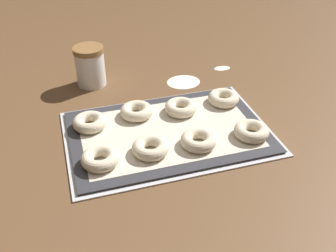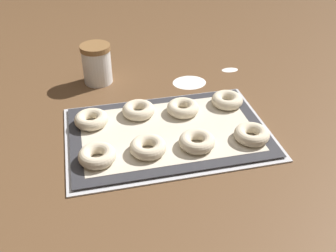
{
  "view_description": "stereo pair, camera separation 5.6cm",
  "coord_description": "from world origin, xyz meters",
  "px_view_note": "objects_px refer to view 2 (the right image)",
  "views": [
    {
      "loc": [
        -0.25,
        -0.81,
        0.61
      ],
      "look_at": [
        -0.01,
        -0.01,
        0.03
      ],
      "focal_mm": 42.0,
      "sensor_mm": 36.0,
      "label": 1
    },
    {
      "loc": [
        -0.2,
        -0.83,
        0.61
      ],
      "look_at": [
        -0.01,
        -0.01,
        0.03
      ],
      "focal_mm": 42.0,
      "sensor_mm": 36.0,
      "label": 2
    }
  ],
  "objects_px": {
    "bagel_back_mid_right": "(183,108)",
    "bagel_front_mid_left": "(148,147)",
    "bagel_front_far_left": "(97,156)",
    "bagel_back_mid_left": "(138,110)",
    "bagel_back_far_left": "(91,119)",
    "flour_canister": "(97,64)",
    "bagel_front_mid_right": "(197,141)",
    "bagel_back_far_right": "(227,100)",
    "baking_tray": "(168,133)",
    "bagel_front_far_right": "(252,134)"
  },
  "relations": [
    {
      "from": "bagel_back_mid_right",
      "to": "bagel_front_mid_left",
      "type": "bearing_deg",
      "value": -130.01
    },
    {
      "from": "bagel_front_far_left",
      "to": "bagel_front_mid_left",
      "type": "distance_m",
      "value": 0.12
    },
    {
      "from": "bagel_back_mid_left",
      "to": "bagel_back_mid_right",
      "type": "relative_size",
      "value": 1.0
    },
    {
      "from": "bagel_back_far_left",
      "to": "flour_canister",
      "type": "distance_m",
      "value": 0.26
    },
    {
      "from": "bagel_front_mid_left",
      "to": "bagel_back_mid_right",
      "type": "height_order",
      "value": "same"
    },
    {
      "from": "bagel_front_mid_right",
      "to": "bagel_back_mid_left",
      "type": "xyz_separation_m",
      "value": [
        -0.12,
        0.18,
        0.0
      ]
    },
    {
      "from": "bagel_back_far_right",
      "to": "bagel_front_far_left",
      "type": "bearing_deg",
      "value": -156.26
    },
    {
      "from": "bagel_front_far_left",
      "to": "bagel_back_far_right",
      "type": "height_order",
      "value": "same"
    },
    {
      "from": "bagel_front_mid_right",
      "to": "bagel_back_far_left",
      "type": "xyz_separation_m",
      "value": [
        -0.25,
        0.16,
        0.0
      ]
    },
    {
      "from": "baking_tray",
      "to": "bagel_back_far_right",
      "type": "distance_m",
      "value": 0.22
    },
    {
      "from": "bagel_front_mid_right",
      "to": "bagel_front_mid_left",
      "type": "bearing_deg",
      "value": 177.52
    },
    {
      "from": "bagel_front_far_right",
      "to": "bagel_front_mid_left",
      "type": "bearing_deg",
      "value": 178.22
    },
    {
      "from": "bagel_back_mid_left",
      "to": "bagel_back_mid_right",
      "type": "distance_m",
      "value": 0.12
    },
    {
      "from": "bagel_front_far_right",
      "to": "bagel_back_mid_right",
      "type": "bearing_deg",
      "value": 130.56
    },
    {
      "from": "bagel_front_mid_right",
      "to": "flour_canister",
      "type": "distance_m",
      "value": 0.47
    },
    {
      "from": "baking_tray",
      "to": "flour_canister",
      "type": "height_order",
      "value": "flour_canister"
    },
    {
      "from": "bagel_front_far_left",
      "to": "bagel_back_far_right",
      "type": "distance_m",
      "value": 0.42
    },
    {
      "from": "bagel_back_far_right",
      "to": "flour_canister",
      "type": "bearing_deg",
      "value": 144.92
    },
    {
      "from": "baking_tray",
      "to": "bagel_front_far_left",
      "type": "distance_m",
      "value": 0.21
    },
    {
      "from": "flour_canister",
      "to": "bagel_front_mid_left",
      "type": "bearing_deg",
      "value": -78.15
    },
    {
      "from": "bagel_front_mid_right",
      "to": "bagel_back_far_right",
      "type": "distance_m",
      "value": 0.22
    },
    {
      "from": "bagel_back_mid_left",
      "to": "bagel_back_far_right",
      "type": "height_order",
      "value": "same"
    },
    {
      "from": "bagel_front_far_left",
      "to": "flour_canister",
      "type": "bearing_deg",
      "value": 84.94
    },
    {
      "from": "bagel_front_mid_right",
      "to": "bagel_back_mid_right",
      "type": "bearing_deg",
      "value": 87.85
    },
    {
      "from": "bagel_front_mid_left",
      "to": "bagel_back_mid_right",
      "type": "bearing_deg",
      "value": 49.99
    },
    {
      "from": "bagel_front_mid_right",
      "to": "bagel_back_mid_right",
      "type": "xyz_separation_m",
      "value": [
        0.01,
        0.16,
        0.0
      ]
    },
    {
      "from": "bagel_front_far_left",
      "to": "baking_tray",
      "type": "bearing_deg",
      "value": 23.04
    },
    {
      "from": "bagel_back_far_left",
      "to": "bagel_back_mid_right",
      "type": "relative_size",
      "value": 1.0
    },
    {
      "from": "bagel_front_far_left",
      "to": "bagel_front_mid_right",
      "type": "height_order",
      "value": "same"
    },
    {
      "from": "bagel_front_mid_right",
      "to": "bagel_back_far_right",
      "type": "relative_size",
      "value": 1.0
    },
    {
      "from": "bagel_front_mid_left",
      "to": "bagel_front_mid_right",
      "type": "height_order",
      "value": "same"
    },
    {
      "from": "bagel_back_far_left",
      "to": "bagel_back_mid_left",
      "type": "xyz_separation_m",
      "value": [
        0.13,
        0.02,
        0.0
      ]
    },
    {
      "from": "bagel_front_mid_left",
      "to": "bagel_front_far_left",
      "type": "bearing_deg",
      "value": -177.67
    },
    {
      "from": "baking_tray",
      "to": "bagel_back_far_left",
      "type": "xyz_separation_m",
      "value": [
        -0.19,
        0.08,
        0.02
      ]
    },
    {
      "from": "bagel_front_mid_right",
      "to": "flour_canister",
      "type": "xyz_separation_m",
      "value": [
        -0.21,
        0.42,
        0.04
      ]
    },
    {
      "from": "bagel_back_mid_right",
      "to": "bagel_front_mid_right",
      "type": "bearing_deg",
      "value": -92.15
    },
    {
      "from": "bagel_front_far_left",
      "to": "flour_canister",
      "type": "relative_size",
      "value": 0.71
    },
    {
      "from": "bagel_front_far_left",
      "to": "bagel_front_far_right",
      "type": "xyz_separation_m",
      "value": [
        0.39,
        -0.0,
        0.0
      ]
    },
    {
      "from": "flour_canister",
      "to": "bagel_front_mid_right",
      "type": "bearing_deg",
      "value": -63.4
    },
    {
      "from": "bagel_back_mid_right",
      "to": "flour_canister",
      "type": "distance_m",
      "value": 0.34
    },
    {
      "from": "bagel_back_far_left",
      "to": "baking_tray",
      "type": "bearing_deg",
      "value": -21.71
    },
    {
      "from": "bagel_front_far_right",
      "to": "bagel_back_mid_left",
      "type": "bearing_deg",
      "value": 145.57
    },
    {
      "from": "baking_tray",
      "to": "bagel_front_mid_right",
      "type": "bearing_deg",
      "value": -56.04
    },
    {
      "from": "bagel_front_far_left",
      "to": "bagel_back_mid_left",
      "type": "relative_size",
      "value": 1.0
    },
    {
      "from": "baking_tray",
      "to": "bagel_front_mid_left",
      "type": "xyz_separation_m",
      "value": [
        -0.07,
        -0.08,
        0.02
      ]
    },
    {
      "from": "bagel_front_mid_left",
      "to": "bagel_front_far_right",
      "type": "relative_size",
      "value": 1.0
    },
    {
      "from": "bagel_front_far_right",
      "to": "baking_tray",
      "type": "bearing_deg",
      "value": 157.0
    },
    {
      "from": "bagel_front_far_right",
      "to": "flour_canister",
      "type": "bearing_deg",
      "value": 130.04
    },
    {
      "from": "bagel_front_mid_right",
      "to": "bagel_back_far_left",
      "type": "bearing_deg",
      "value": 147.46
    },
    {
      "from": "bagel_front_far_right",
      "to": "bagel_back_far_right",
      "type": "distance_m",
      "value": 0.17
    }
  ]
}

